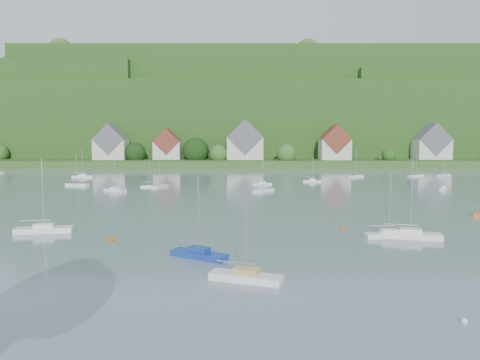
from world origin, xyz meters
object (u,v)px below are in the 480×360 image
object	(u,v)px
near_sailboat_1	(199,253)
near_sailboat_4	(410,234)
near_sailboat_3	(389,234)
near_sailboat_2	(246,276)
near_sailboat_6	(44,229)

from	to	relation	value
near_sailboat_1	near_sailboat_4	distance (m)	26.10
near_sailboat_4	near_sailboat_3	bearing A→B (deg)	-171.53
near_sailboat_4	near_sailboat_2	bearing A→B (deg)	-125.40
near_sailboat_3	near_sailboat_6	distance (m)	43.12
near_sailboat_1	near_sailboat_2	bearing A→B (deg)	-27.88
near_sailboat_2	near_sailboat_6	distance (m)	31.99
near_sailboat_1	near_sailboat_3	distance (m)	23.92
near_sailboat_2	near_sailboat_3	world-z (taller)	near_sailboat_2
near_sailboat_2	near_sailboat_4	bearing A→B (deg)	58.01
near_sailboat_6	near_sailboat_1	bearing A→B (deg)	-38.35
near_sailboat_2	near_sailboat_6	size ratio (longest dim) A/B	0.88
near_sailboat_1	near_sailboat_2	world-z (taller)	near_sailboat_2
near_sailboat_2	near_sailboat_4	distance (m)	25.60
near_sailboat_4	near_sailboat_6	distance (m)	45.58
near_sailboat_6	near_sailboat_2	bearing A→B (deg)	-45.56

